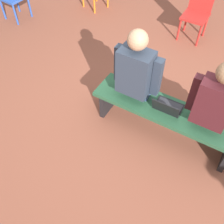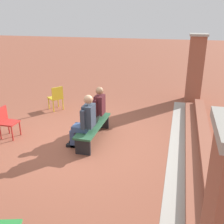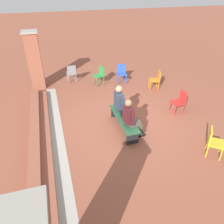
{
  "view_description": "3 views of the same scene",
  "coord_description": "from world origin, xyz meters",
  "px_view_note": "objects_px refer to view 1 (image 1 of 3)",
  "views": [
    {
      "loc": [
        -0.67,
        2.23,
        2.75
      ],
      "look_at": [
        0.28,
        0.62,
        0.55
      ],
      "focal_mm": 42.0,
      "sensor_mm": 36.0,
      "label": 1
    },
    {
      "loc": [
        5.73,
        2.23,
        3.15
      ],
      "look_at": [
        -0.62,
        0.57,
        0.67
      ],
      "focal_mm": 42.0,
      "sensor_mm": 36.0,
      "label": 2
    },
    {
      "loc": [
        -5.75,
        2.23,
        4.32
      ],
      "look_at": [
        -0.08,
        0.54,
        0.64
      ],
      "focal_mm": 35.0,
      "sensor_mm": 36.0,
      "label": 3
    }
  ],
  "objects_px": {
    "bench": "(166,114)",
    "person_student": "(214,105)",
    "person_adult": "(139,75)",
    "laptop": "(167,107)",
    "plastic_chair_foreground": "(198,11)"
  },
  "relations": [
    {
      "from": "bench",
      "to": "person_adult",
      "type": "relative_size",
      "value": 1.31
    },
    {
      "from": "bench",
      "to": "person_student",
      "type": "distance_m",
      "value": 0.58
    },
    {
      "from": "person_adult",
      "to": "plastic_chair_foreground",
      "type": "xyz_separation_m",
      "value": [
        -0.02,
        -2.24,
        -0.25
      ]
    },
    {
      "from": "bench",
      "to": "laptop",
      "type": "bearing_deg",
      "value": 93.59
    },
    {
      "from": "plastic_chair_foreground",
      "to": "person_student",
      "type": "bearing_deg",
      "value": 111.2
    },
    {
      "from": "person_adult",
      "to": "laptop",
      "type": "height_order",
      "value": "person_adult"
    },
    {
      "from": "person_adult",
      "to": "plastic_chair_foreground",
      "type": "relative_size",
      "value": 1.63
    },
    {
      "from": "bench",
      "to": "person_student",
      "type": "xyz_separation_m",
      "value": [
        -0.45,
        -0.07,
        0.36
      ]
    },
    {
      "from": "person_student",
      "to": "person_adult",
      "type": "xyz_separation_m",
      "value": [
        0.88,
        -0.0,
        0.02
      ]
    },
    {
      "from": "laptop",
      "to": "plastic_chair_foreground",
      "type": "bearing_deg",
      "value": -79.83
    },
    {
      "from": "person_student",
      "to": "bench",
      "type": "bearing_deg",
      "value": 8.38
    },
    {
      "from": "person_adult",
      "to": "plastic_chair_foreground",
      "type": "bearing_deg",
      "value": -90.43
    },
    {
      "from": "laptop",
      "to": "person_adult",
      "type": "bearing_deg",
      "value": -10.63
    },
    {
      "from": "person_adult",
      "to": "plastic_chair_foreground",
      "type": "height_order",
      "value": "person_adult"
    },
    {
      "from": "bench",
      "to": "person_student",
      "type": "height_order",
      "value": "person_student"
    }
  ]
}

